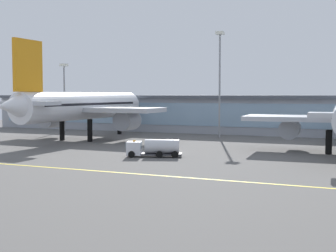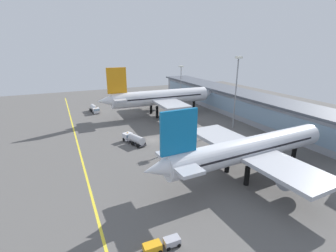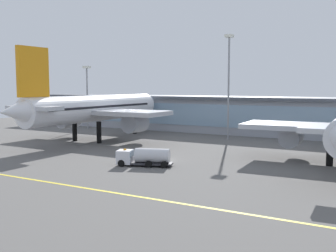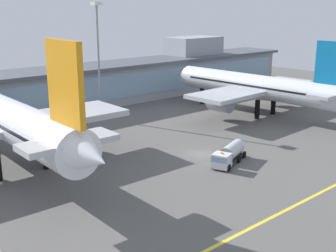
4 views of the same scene
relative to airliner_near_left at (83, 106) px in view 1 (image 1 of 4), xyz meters
name	(u,v)px [view 1 (image 1 of 4)]	position (x,y,z in m)	size (l,w,h in m)	color
ground_plane	(167,152)	(26.46, -13.86, -7.55)	(204.41, 204.41, 0.00)	#5B5956
taxiway_centreline_stripe	(103,171)	(26.46, -35.86, -7.54)	(163.52, 0.50, 0.01)	yellow
terminal_building	(241,113)	(28.68, 30.83, -2.11)	(149.00, 14.00, 15.22)	#9399A3
airliner_near_left	(83,106)	(0.00, 0.00, 0.00)	(36.76, 52.00, 20.58)	black
fuel_tanker_truck	(152,148)	(26.42, -20.16, -6.04)	(9.33, 5.48, 2.90)	black
apron_light_mast_west	(64,86)	(-18.96, 19.32, 5.21)	(1.80, 1.80, 18.81)	gray
apron_light_mast_centre	(220,69)	(26.71, 17.30, 8.69)	(1.80, 1.80, 25.04)	gray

